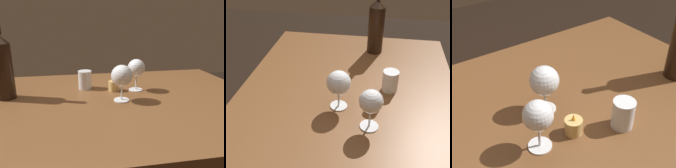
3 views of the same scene
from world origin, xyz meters
TOP-DOWN VIEW (x-y plane):
  - dining_table at (0.00, 0.00)m, footprint 1.30×0.90m
  - wine_glass_left at (0.01, -0.02)m, footprint 0.09×0.09m
  - wine_glass_right at (0.11, 0.10)m, footprint 0.08×0.08m
  - wine_bottle at (-0.47, 0.09)m, footprint 0.08×0.08m
  - water_tumbler at (-0.13, 0.17)m, footprint 0.07×0.07m
  - votive_candle at (0.01, 0.11)m, footprint 0.05×0.05m

SIDE VIEW (x-z plane):
  - dining_table at x=0.00m, z-range 0.28..1.02m
  - votive_candle at x=0.01m, z-range 0.73..0.80m
  - water_tumbler at x=-0.13m, z-range 0.74..0.82m
  - wine_glass_left at x=0.01m, z-range 0.77..0.92m
  - wine_glass_right at x=0.11m, z-range 0.77..0.92m
  - wine_bottle at x=-0.47m, z-range 0.70..1.06m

